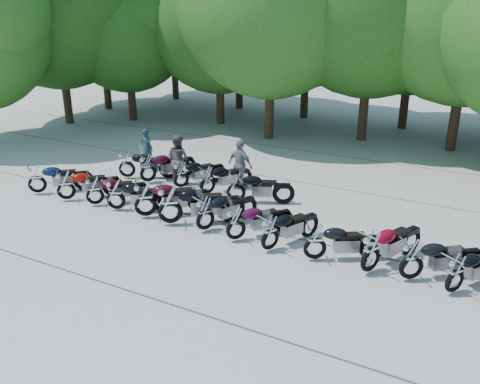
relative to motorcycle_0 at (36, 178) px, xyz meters
The scene contains 31 objects.
ground 7.58m from the motorcycle_0, ahead, with size 90.00×90.00×0.00m, color #A79F96.
tree_0 15.55m from the motorcycle_0, 122.23° to the left, with size 7.50×7.50×9.21m.
tree_1 12.48m from the motorcycle_0, 112.73° to the left, with size 6.97×6.97×8.55m.
tree_2 13.22m from the motorcycle_0, 88.68° to the left, with size 7.31×7.31×8.97m.
tree_3 12.81m from the motorcycle_0, 69.76° to the left, with size 8.70×8.70×10.67m.
tree_9 18.78m from the motorcycle_0, 109.31° to the left, with size 7.59×7.59×9.32m.
tree_10 17.26m from the motorcycle_0, 92.61° to the left, with size 7.78×7.78×9.55m.
tree_11 17.09m from the motorcycle_0, 76.68° to the left, with size 7.56×7.56×9.28m.
tree_12 19.20m from the motorcycle_0, 59.70° to the left, with size 7.88×7.88×9.67m.
tree_17 12.37m from the motorcycle_0, 130.00° to the left, with size 8.31×8.31×10.20m.
motorcycle_0 is the anchor object (origin of this frame).
motorcycle_1 1.37m from the motorcycle_0, ahead, with size 0.65×2.15×1.22m, color #810B04, non-canonical shape.
motorcycle_2 2.55m from the motorcycle_0, ahead, with size 0.62×2.04×1.15m, color #33070E, non-canonical shape.
motorcycle_3 3.45m from the motorcycle_0, ahead, with size 0.66×2.16×1.22m, color black, non-canonical shape.
motorcycle_4 4.65m from the motorcycle_0, ahead, with size 0.73×2.41×1.36m, color #390712, non-canonical shape.
motorcycle_5 5.66m from the motorcycle_0, ahead, with size 0.78×2.58×1.46m, color black, non-canonical shape.
motorcycle_6 6.82m from the motorcycle_0, ahead, with size 0.66×2.17×1.23m, color black, non-canonical shape.
motorcycle_7 7.93m from the motorcycle_0, ahead, with size 0.64×2.09×1.18m, color #3C0826, non-canonical shape.
motorcycle_8 9.04m from the motorcycle_0, ahead, with size 0.64×2.10×1.19m, color black, non-canonical shape.
motorcycle_9 10.31m from the motorcycle_0, ahead, with size 0.65×2.12×1.20m, color black, non-canonical shape.
motorcycle_10 11.76m from the motorcycle_0, ahead, with size 0.71×2.34×1.32m, color maroon, non-canonical shape.
motorcycle_11 12.74m from the motorcycle_0, ahead, with size 0.67×2.19×1.24m, color black, non-canonical shape.
motorcycle_12 13.74m from the motorcycle_0, ahead, with size 0.62×2.04×1.15m, color black, non-canonical shape.
motorcycle_14 3.26m from the motorcycle_0, 58.47° to the left, with size 0.67×2.20×1.24m, color black, non-canonical shape.
motorcycle_15 3.88m from the motorcycle_0, 45.32° to the left, with size 0.68×2.25×1.27m, color #32061A, non-canonical shape.
motorcycle_16 5.04m from the motorcycle_0, 34.55° to the left, with size 0.62×2.05×1.16m, color black, non-canonical shape.
motorcycle_17 6.00m from the motorcycle_0, 27.38° to the left, with size 0.63×2.08×1.17m, color black, non-canonical shape.
motorcycle_18 7.05m from the motorcycle_0, 21.56° to the left, with size 0.67×2.21×1.25m, color black, non-canonical shape.
rider_0 4.56m from the motorcycle_0, 70.62° to the left, with size 0.59×0.39×1.62m, color #1C2E3B.
rider_1 4.98m from the motorcycle_0, 41.36° to the left, with size 0.90×0.70×1.86m, color brown.
rider_2 7.17m from the motorcycle_0, 32.31° to the left, with size 1.08×0.45×1.84m, color gray.
Camera 1 is at (6.63, -10.94, 6.54)m, focal length 38.00 mm.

